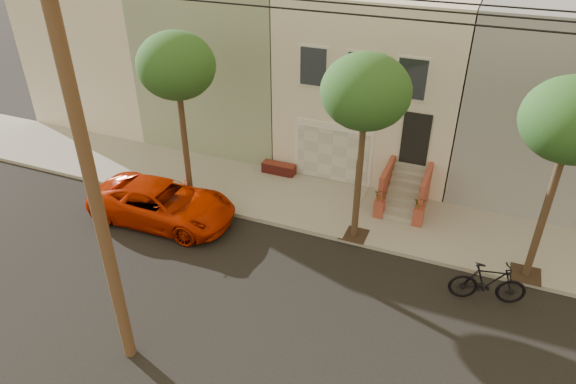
% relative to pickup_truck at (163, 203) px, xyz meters
% --- Properties ---
extents(ground, '(90.00, 90.00, 0.00)m').
position_rel_pickup_truck_xyz_m(ground, '(5.67, -2.36, -0.73)').
color(ground, black).
rests_on(ground, ground).
extents(sidewalk, '(40.00, 3.70, 0.15)m').
position_rel_pickup_truck_xyz_m(sidewalk, '(5.67, 2.99, -0.66)').
color(sidewalk, gray).
rests_on(sidewalk, ground).
extents(house_row, '(33.10, 11.70, 7.00)m').
position_rel_pickup_truck_xyz_m(house_row, '(5.67, 8.82, 2.91)').
color(house_row, beige).
rests_on(house_row, sidewalk).
extents(tree_left, '(2.70, 2.57, 6.30)m').
position_rel_pickup_truck_xyz_m(tree_left, '(0.17, 1.54, 4.53)').
color(tree_left, '#2D2116').
rests_on(tree_left, sidewalk).
extents(tree_mid, '(2.70, 2.57, 6.30)m').
position_rel_pickup_truck_xyz_m(tree_mid, '(6.67, 1.54, 4.53)').
color(tree_mid, '#2D2116').
rests_on(tree_mid, sidewalk).
extents(tree_right, '(2.70, 2.57, 6.30)m').
position_rel_pickup_truck_xyz_m(tree_right, '(12.17, 1.54, 4.53)').
color(tree_right, '#2D2116').
rests_on(tree_right, sidewalk).
extents(pickup_truck, '(5.33, 2.58, 1.46)m').
position_rel_pickup_truck_xyz_m(pickup_truck, '(0.00, 0.00, 0.00)').
color(pickup_truck, '#B41F00').
rests_on(pickup_truck, ground).
extents(motorcycle, '(2.26, 1.06, 1.31)m').
position_rel_pickup_truck_xyz_m(motorcycle, '(11.07, 0.04, -0.08)').
color(motorcycle, black).
rests_on(motorcycle, ground).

